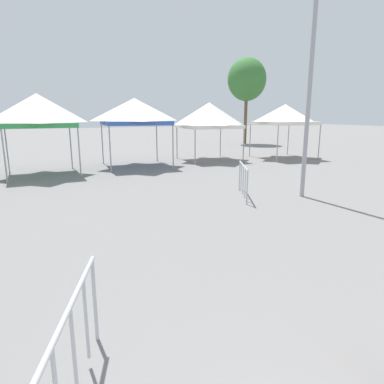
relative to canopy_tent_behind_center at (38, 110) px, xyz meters
name	(u,v)px	position (x,y,z in m)	size (l,w,h in m)	color
canopy_tent_behind_center	(38,110)	(0.00, 0.00, 0.00)	(3.02, 3.02, 3.57)	#9E9EA3
canopy_tent_behind_left	(135,112)	(4.54, 0.69, -0.03)	(3.45, 3.45, 3.48)	#9E9EA3
canopy_tent_far_right	(209,115)	(9.15, 1.27, -0.24)	(3.32, 3.32, 3.34)	#9E9EA3
canopy_tent_far_left	(285,115)	(13.78, 0.16, -0.19)	(3.31, 3.31, 3.26)	#9E9EA3
light_pole_opposite_side	(313,43)	(7.66, -8.18, 1.97)	(0.36, 0.36, 8.50)	#9E9EA3
tree_behind_tents_left	(247,80)	(17.55, 9.99, 2.81)	(3.41, 3.41, 7.56)	brown
crowd_barrier_mid_lot	(243,174)	(5.82, -7.39, -2.09)	(0.98, 1.90, 1.08)	#B7BABF
crowd_barrier_by_lift	(73,336)	(-0.25, -13.79, -2.09)	(0.77, 1.99, 1.08)	#B7BABF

